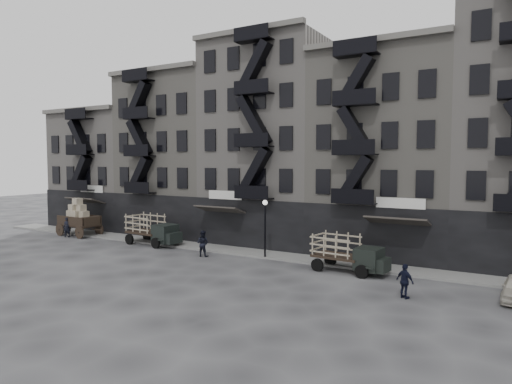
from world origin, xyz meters
The scene contains 14 objects.
ground centered at (0.00, 0.00, 0.00)m, with size 140.00×140.00×0.00m, color #38383A.
sidewalk centered at (0.00, 3.75, 0.07)m, with size 55.00×2.50×0.15m, color slate.
building_west centered at (-20.00, 9.83, 6.00)m, with size 10.00×11.35×13.20m.
building_midwest centered at (-10.00, 9.83, 7.50)m, with size 10.00×11.35×16.20m.
building_center centered at (0.00, 9.82, 8.50)m, with size 10.00×11.35×18.20m.
building_mideast centered at (10.00, 9.83, 7.50)m, with size 10.00×11.35×16.20m.
lamp_post centered at (3.00, 2.60, 2.78)m, with size 0.36×0.36×4.28m.
horse centered at (-18.50, 2.09, 0.80)m, with size 0.86×1.89×1.59m, color silver.
wagon centered at (-17.21, 2.59, 2.02)m, with size 4.30×2.49×3.54m.
stake_truck_west centered at (-7.85, 2.59, 1.47)m, with size 5.28×2.49×2.58m.
stake_truck_east centered at (9.49, 1.77, 1.38)m, with size 4.98×2.42×2.42m.
pedestrian_west centered at (-17.44, 1.52, 0.92)m, with size 0.67×0.44×1.85m, color black.
pedestrian_mid centered at (-1.39, 0.97, 0.98)m, with size 0.95×0.74×1.96m, color black.
policeman centered at (13.87, -2.08, 0.91)m, with size 1.06×0.44×1.81m, color black.
Camera 1 is at (18.86, -25.94, 7.14)m, focal length 32.00 mm.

